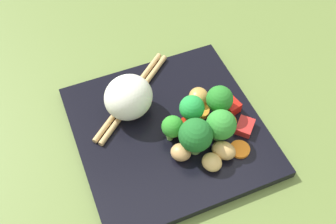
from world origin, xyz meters
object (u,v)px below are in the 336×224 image
Objects in this scene: broccoli_floret_1 at (192,109)px; carrot_slice_4 at (240,149)px; chopstick_pair at (132,96)px; rice_mound at (128,97)px; square_plate at (169,130)px.

carrot_slice_4 is (-7.46, -5.09, -3.08)cm from broccoli_floret_1.
broccoli_floret_1 is 11.08cm from chopstick_pair.
broccoli_floret_1 reaches higher than carrot_slice_4.
broccoli_floret_1 is at bearing -121.08° from rice_mound.
square_plate is 11.55cm from carrot_slice_4.
rice_mound is 18.92cm from carrot_slice_4.
chopstick_pair is (7.64, 7.50, -2.87)cm from broccoli_floret_1.
carrot_slice_4 is at bearing -132.71° from rice_mound.
broccoli_floret_1 is at bearing 91.38° from chopstick_pair.
rice_mound is at bearing 58.92° from broccoli_floret_1.
square_plate is at bearing 72.85° from chopstick_pair.
carrot_slice_4 is (-12.64, -13.70, -3.25)cm from rice_mound.
square_plate is 1.74× the size of chopstick_pair.
broccoli_floret_1 reaches higher than square_plate.
rice_mound is 1.39× the size of broccoli_floret_1.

